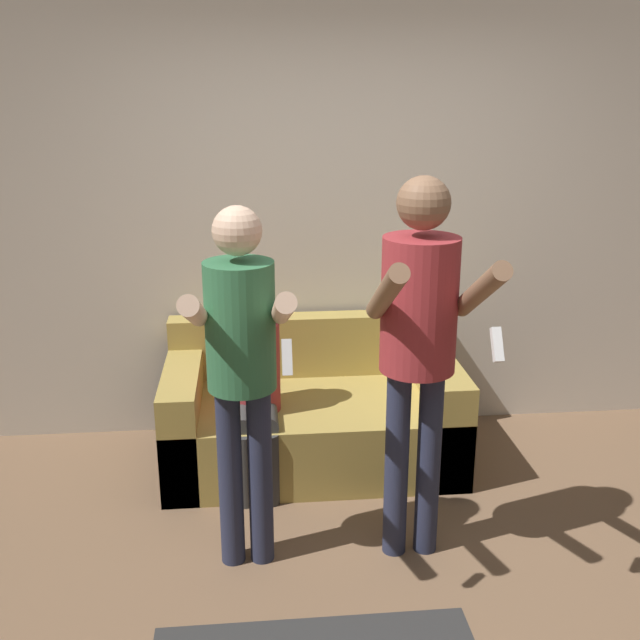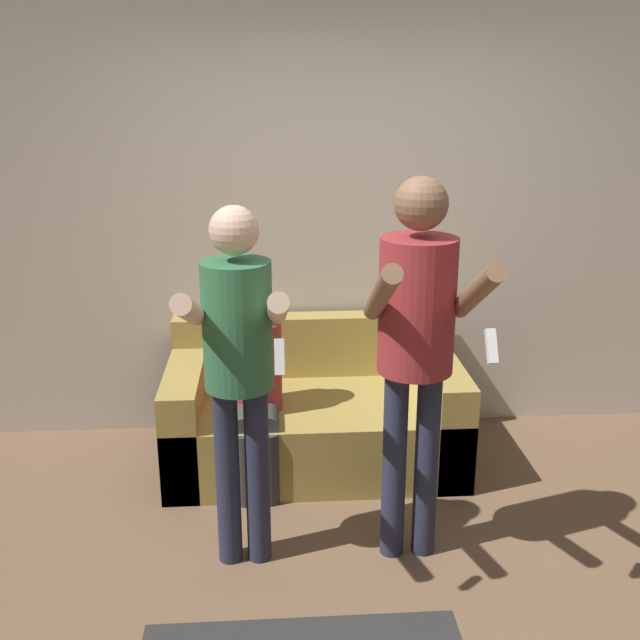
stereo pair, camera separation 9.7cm
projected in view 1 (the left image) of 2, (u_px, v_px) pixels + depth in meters
The scene contains 6 objects.
ground_plane at pixel (386, 615), 3.13m from camera, with size 14.00×14.00×0.00m, color brown.
wall_back at pixel (336, 217), 4.52m from camera, with size 6.40×0.06×2.70m.
couch at pixel (312, 416), 4.37m from camera, with size 1.66×0.92×0.78m.
person_standing_left at pixel (241, 354), 3.17m from camera, with size 0.42×0.70×1.66m.
person_standing_right at pixel (419, 329), 3.22m from camera, with size 0.45×0.69×1.77m.
person_seated at pixel (254, 378), 4.02m from camera, with size 0.28×0.52×1.13m.
Camera 1 is at (-0.53, -2.57, 2.14)m, focal length 42.00 mm.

